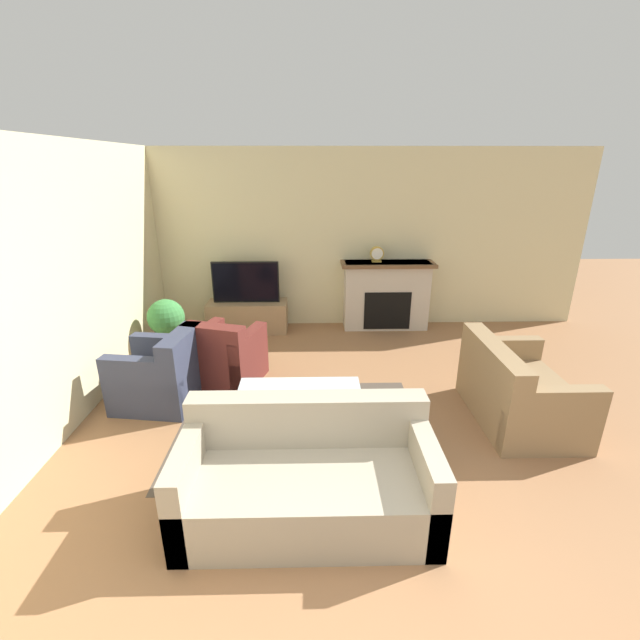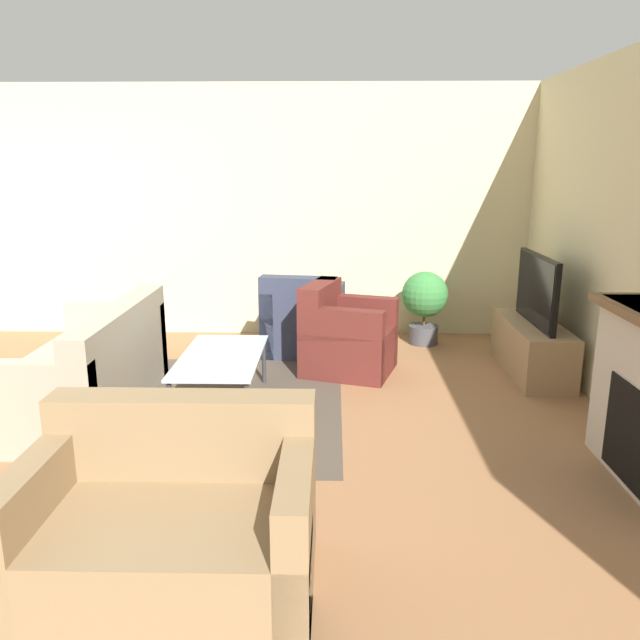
% 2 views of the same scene
% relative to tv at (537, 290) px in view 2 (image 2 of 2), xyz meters
% --- Properties ---
extents(wall_left, '(0.06, 8.15, 2.70)m').
position_rel_tv_xyz_m(wall_left, '(-1.38, -2.27, 0.57)').
color(wall_left, beige).
rests_on(wall_left, ground_plane).
extents(area_rug, '(2.38, 1.82, 0.00)m').
position_rel_tv_xyz_m(area_rug, '(0.86, -2.66, -0.78)').
color(area_rug, '#4C4238').
rests_on(area_rug, ground_plane).
extents(tv_stand, '(1.21, 0.45, 0.47)m').
position_rel_tv_xyz_m(tv_stand, '(-0.00, 0.00, -0.55)').
color(tv_stand, '#997A56').
rests_on(tv_stand, ground_plane).
extents(tv, '(1.00, 0.06, 0.62)m').
position_rel_tv_xyz_m(tv, '(0.00, 0.00, 0.00)').
color(tv, black).
rests_on(tv, tv_stand).
extents(couch_sectional, '(1.81, 0.87, 0.82)m').
position_rel_tv_xyz_m(couch_sectional, '(0.95, -3.73, -0.49)').
color(couch_sectional, '#9E937F').
rests_on(couch_sectional, ground_plane).
extents(couch_loveseat, '(0.86, 1.26, 0.82)m').
position_rel_tv_xyz_m(couch_loveseat, '(3.04, -2.53, -0.49)').
color(couch_loveseat, '#8C704C').
rests_on(couch_loveseat, ground_plane).
extents(armchair_by_window, '(0.90, 0.85, 0.82)m').
position_rel_tv_xyz_m(armchair_by_window, '(-0.64, -2.12, -0.48)').
color(armchair_by_window, '#33384C').
rests_on(armchair_by_window, ground_plane).
extents(armchair_accent, '(0.90, 0.94, 0.82)m').
position_rel_tv_xyz_m(armchair_accent, '(-0.02, -1.70, -0.48)').
color(armchair_accent, '#5B231E').
rests_on(armchair_accent, ground_plane).
extents(coffee_table, '(1.18, 0.62, 0.42)m').
position_rel_tv_xyz_m(coffee_table, '(0.86, -2.69, -0.40)').
color(coffee_table, '#333338').
rests_on(coffee_table, ground_plane).
extents(potted_plant, '(0.48, 0.48, 0.78)m').
position_rel_tv_xyz_m(potted_plant, '(-0.96, -0.85, -0.31)').
color(potted_plant, '#47474C').
rests_on(potted_plant, ground_plane).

